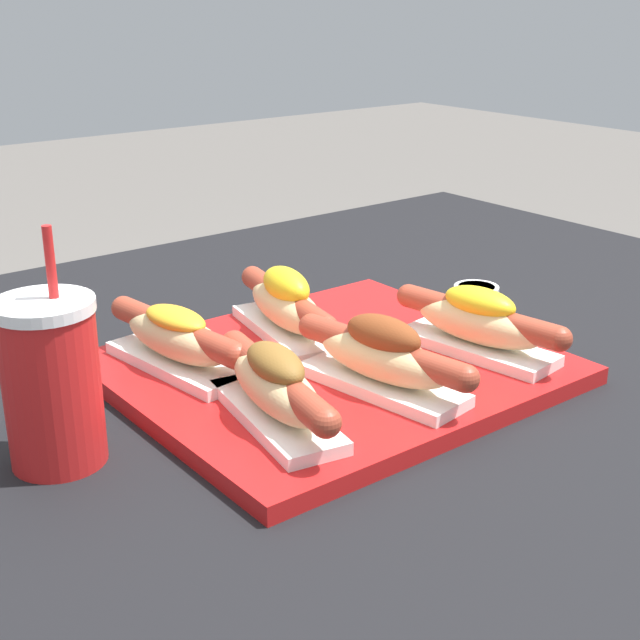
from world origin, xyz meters
The scene contains 8 objects.
serving_tray centered at (0.00, -0.02, 0.73)m, with size 0.42×0.37×0.02m.
hot_dog_0 centered at (-0.12, -0.10, 0.77)m, with size 0.09×0.21×0.07m.
hot_dog_1 centered at (-0.01, -0.11, 0.77)m, with size 0.09×0.21×0.08m.
hot_dog_2 centered at (0.14, -0.10, 0.77)m, with size 0.08×0.21×0.07m.
hot_dog_3 centered at (-0.13, 0.06, 0.77)m, with size 0.08×0.21×0.06m.
hot_dog_4 centered at (0.01, 0.07, 0.77)m, with size 0.09×0.21×0.08m.
sauce_bowl centered at (0.29, 0.04, 0.73)m, with size 0.06×0.06×0.02m.
drink_cup centered at (-0.29, -0.02, 0.79)m, with size 0.08×0.08×0.21m.
Camera 1 is at (-0.53, -0.69, 1.10)m, focal length 50.00 mm.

